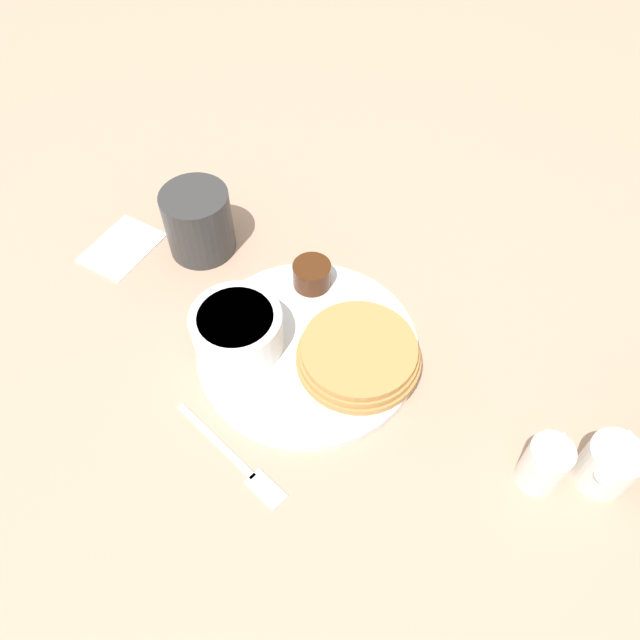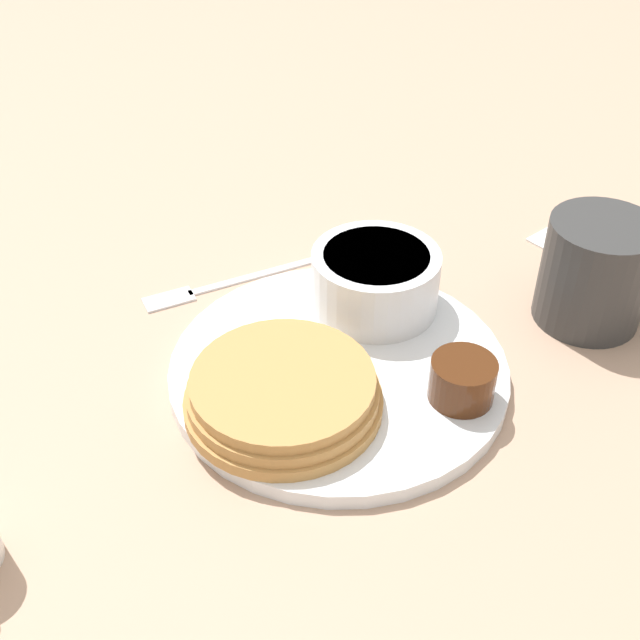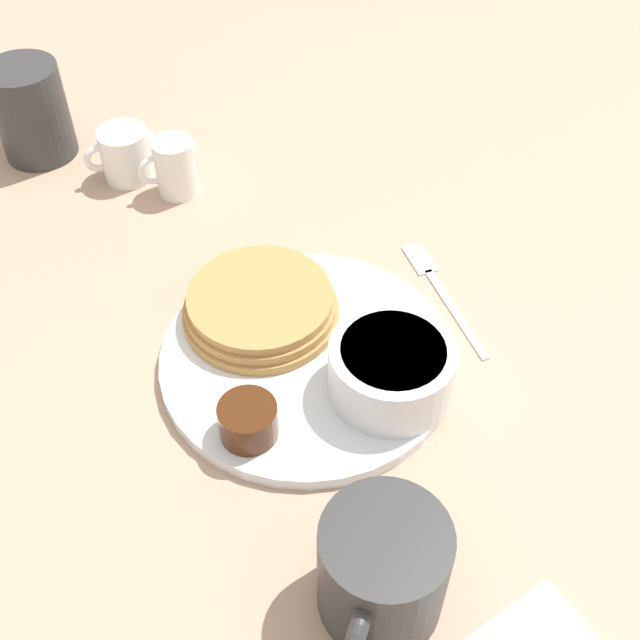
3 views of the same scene
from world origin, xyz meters
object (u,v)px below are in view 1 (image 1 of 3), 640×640
(plate, at_px, (308,348))
(bowl, at_px, (237,329))
(creamer_pitcher_near, at_px, (545,464))
(creamer_pitcher_far, at_px, (609,464))
(coffee_mug, at_px, (199,221))
(fork, at_px, (241,464))

(plate, xyz_separation_m, bowl, (0.05, -0.06, 0.03))
(plate, xyz_separation_m, creamer_pitcher_near, (-0.03, 0.27, 0.02))
(creamer_pitcher_near, xyz_separation_m, creamer_pitcher_far, (-0.04, 0.05, -0.00))
(creamer_pitcher_near, height_order, creamer_pitcher_far, creamer_pitcher_near)
(plate, distance_m, creamer_pitcher_far, 0.32)
(coffee_mug, xyz_separation_m, fork, (0.18, 0.25, -0.04))
(plate, bearing_deg, fork, 14.92)
(fork, bearing_deg, plate, -165.08)
(bowl, bearing_deg, fork, 44.80)
(fork, bearing_deg, coffee_mug, -126.49)
(bowl, relative_size, creamer_pitcher_far, 1.32)
(coffee_mug, height_order, fork, coffee_mug)
(fork, bearing_deg, bowl, -135.20)
(plate, bearing_deg, creamer_pitcher_near, 96.85)
(creamer_pitcher_far, bearing_deg, coffee_mug, -86.25)
(plate, relative_size, fork, 1.63)
(creamer_pitcher_far, relative_size, fork, 0.50)
(creamer_pitcher_far, bearing_deg, creamer_pitcher_near, -49.06)
(coffee_mug, bearing_deg, creamer_pitcher_near, 89.30)
(creamer_pitcher_near, distance_m, creamer_pitcher_far, 0.06)
(creamer_pitcher_far, xyz_separation_m, fork, (0.22, -0.27, -0.03))
(fork, bearing_deg, creamer_pitcher_far, 128.43)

